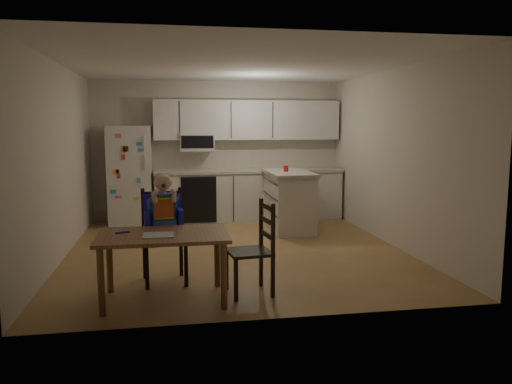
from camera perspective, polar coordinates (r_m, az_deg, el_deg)
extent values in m
cube|color=olive|center=(6.93, -2.32, -6.68)|extent=(4.50, 5.00, 0.01)
cube|color=beige|center=(9.21, -4.40, 4.76)|extent=(4.50, 0.02, 2.50)
cube|color=beige|center=(6.82, -21.51, 3.25)|extent=(0.02, 5.00, 2.50)
cube|color=beige|center=(7.37, 15.29, 3.80)|extent=(0.02, 5.00, 2.50)
cube|color=white|center=(6.76, -2.44, 14.35)|extent=(4.50, 5.00, 0.01)
cube|color=silver|center=(8.88, -14.17, 1.86)|extent=(0.72, 0.70, 1.70)
cube|color=silver|center=(9.06, -0.83, -0.48)|extent=(3.34, 0.60, 0.86)
cube|color=beige|center=(9.00, -0.82, 2.42)|extent=(3.37, 0.62, 0.05)
cube|color=black|center=(8.66, -6.53, -0.90)|extent=(0.60, 0.02, 0.80)
cube|color=silver|center=(9.10, -0.97, 8.21)|extent=(3.34, 0.34, 0.70)
cube|color=silver|center=(8.98, -6.78, 5.74)|extent=(0.60, 0.38, 0.33)
cube|color=silver|center=(8.20, 3.79, -1.17)|extent=(0.62, 1.24, 0.91)
cube|color=beige|center=(8.14, 3.82, 2.17)|extent=(0.68, 1.30, 0.05)
cylinder|color=red|center=(8.11, 3.44, 2.68)|extent=(0.08, 0.08, 0.10)
cube|color=brown|center=(4.93, -10.56, -4.90)|extent=(1.25, 0.80, 0.04)
cylinder|color=brown|center=(4.74, -17.29, -9.82)|extent=(0.06, 0.06, 0.63)
cylinder|color=brown|center=(5.37, -16.39, -7.73)|extent=(0.06, 0.06, 0.63)
cylinder|color=brown|center=(4.72, -3.70, -9.55)|extent=(0.06, 0.06, 0.63)
cylinder|color=brown|center=(5.35, -4.46, -7.48)|extent=(0.06, 0.06, 0.63)
cube|color=#B8B8BD|center=(4.84, -11.11, -4.87)|extent=(0.29, 0.25, 0.01)
cylinder|color=#1E20CD|center=(5.03, -15.13, -4.48)|extent=(0.12, 0.06, 0.02)
cube|color=black|center=(5.53, -10.44, -5.48)|extent=(0.50, 0.50, 0.03)
cube|color=black|center=(5.37, -12.36, -8.57)|extent=(0.04, 0.04, 0.45)
cube|color=black|center=(5.77, -12.61, -7.46)|extent=(0.04, 0.04, 0.45)
cube|color=black|center=(5.41, -8.00, -8.35)|extent=(0.04, 0.04, 0.45)
cube|color=black|center=(5.80, -8.56, -7.27)|extent=(0.04, 0.04, 0.45)
cube|color=black|center=(5.67, -10.71, -2.22)|extent=(0.45, 0.08, 0.54)
cube|color=#1E20CD|center=(5.51, -10.46, -4.78)|extent=(0.44, 0.41, 0.11)
cube|color=#1E20CD|center=(5.61, -10.66, -2.10)|extent=(0.41, 0.11, 0.36)
cube|color=#639DE9|center=(5.48, -10.46, -4.19)|extent=(0.34, 0.31, 0.02)
cube|color=#1F49AD|center=(5.46, -10.55, -1.62)|extent=(0.25, 0.17, 0.28)
cube|color=#F13D30|center=(5.40, -10.48, -1.85)|extent=(0.20, 0.03, 0.21)
sphere|color=beige|center=(5.42, -10.61, 1.11)|extent=(0.20, 0.20, 0.18)
ellipsoid|color=olive|center=(5.42, -10.61, 1.31)|extent=(0.20, 0.19, 0.15)
cube|color=black|center=(5.09, -0.80, -6.87)|extent=(0.47, 0.47, 0.03)
cube|color=black|center=(5.27, -3.40, -8.89)|extent=(0.04, 0.04, 0.42)
cube|color=black|center=(5.37, 0.58, -8.56)|extent=(0.04, 0.04, 0.42)
cube|color=black|center=(4.92, -2.31, -10.10)|extent=(0.04, 0.04, 0.42)
cube|color=black|center=(5.03, 1.93, -9.71)|extent=(0.04, 0.04, 0.42)
cube|color=black|center=(5.08, 1.25, -3.82)|extent=(0.09, 0.42, 0.50)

